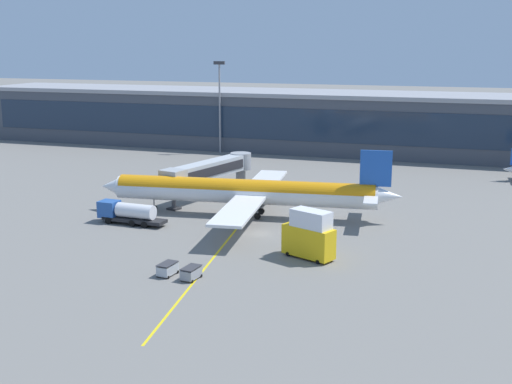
% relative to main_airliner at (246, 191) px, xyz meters
% --- Properties ---
extents(ground_plane, '(700.00, 700.00, 0.00)m').
position_rel_main_airliner_xyz_m(ground_plane, '(5.05, -8.58, -3.98)').
color(ground_plane, slate).
extents(apron_lead_in_line, '(11.20, 79.29, 0.01)m').
position_rel_main_airliner_xyz_m(apron_lead_in_line, '(1.05, -6.58, -3.98)').
color(apron_lead_in_line, yellow).
rests_on(apron_lead_in_line, ground_plane).
extents(terminal_building, '(216.87, 22.42, 14.76)m').
position_rel_main_airliner_xyz_m(terminal_building, '(10.38, 68.53, 3.42)').
color(terminal_building, '#424751').
rests_on(terminal_building, ground_plane).
extents(main_airliner, '(48.09, 38.67, 11.09)m').
position_rel_main_airliner_xyz_m(main_airliner, '(0.00, 0.00, 0.00)').
color(main_airliner, white).
rests_on(main_airliner, ground_plane).
extents(jet_bridge, '(8.85, 22.89, 6.69)m').
position_rel_main_airliner_xyz_m(jet_bridge, '(-10.06, 10.37, 1.02)').
color(jet_bridge, '#B2B7BC').
rests_on(jet_bridge, ground_plane).
extents(fuel_tanker, '(10.92, 3.11, 3.25)m').
position_rel_main_airliner_xyz_m(fuel_tanker, '(-15.39, -9.92, -2.24)').
color(fuel_tanker, '#232326').
rests_on(fuel_tanker, ground_plane).
extents(catering_lift, '(7.24, 4.97, 6.30)m').
position_rel_main_airliner_xyz_m(catering_lift, '(14.55, -17.17, -0.92)').
color(catering_lift, yellow).
rests_on(catering_lift, ground_plane).
extents(baggage_cart_0, '(1.88, 2.81, 1.48)m').
position_rel_main_airliner_xyz_m(baggage_cart_0, '(0.39, -28.60, -3.20)').
color(baggage_cart_0, '#B2B7BC').
rests_on(baggage_cart_0, ground_plane).
extents(baggage_cart_1, '(1.88, 2.81, 1.48)m').
position_rel_main_airliner_xyz_m(baggage_cart_1, '(3.57, -28.96, -3.20)').
color(baggage_cart_1, gray).
rests_on(baggage_cart_1, ground_plane).
extents(apron_light_mast_0, '(2.80, 0.50, 22.41)m').
position_rel_main_airliner_xyz_m(apron_light_mast_0, '(-26.84, 56.57, 9.19)').
color(apron_light_mast_0, gray).
rests_on(apron_light_mast_0, ground_plane).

